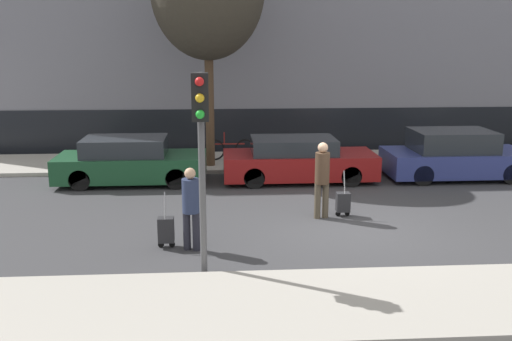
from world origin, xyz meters
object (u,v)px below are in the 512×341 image
at_px(trolley_left, 166,230).
at_px(pedestrian_right, 322,175).
at_px(pedestrian_left, 191,204).
at_px(trolley_right, 343,202).
at_px(parked_car_0, 130,162).
at_px(parked_car_2, 455,156).
at_px(traffic_light, 201,134).
at_px(parked_bicycle, 230,149).
at_px(parked_car_1, 298,160).

distance_m(trolley_left, pedestrian_right, 3.95).
bearing_deg(pedestrian_left, trolley_right, 48.18).
relative_size(parked_car_0, parked_car_2, 1.01).
distance_m(trolley_left, traffic_light, 2.75).
bearing_deg(trolley_left, pedestrian_right, 26.41).
relative_size(trolley_left, pedestrian_right, 0.65).
xyz_separation_m(pedestrian_right, trolley_right, (0.54, 0.11, -0.69)).
bearing_deg(parked_bicycle, parked_car_0, -140.11).
distance_m(parked_car_2, pedestrian_left, 9.54).
bearing_deg(parked_bicycle, pedestrian_left, -96.63).
xyz_separation_m(trolley_right, traffic_light, (-3.23, -3.29, 2.22)).
bearing_deg(traffic_light, trolley_right, 45.52).
bearing_deg(trolley_left, parked_bicycle, 79.54).
bearing_deg(pedestrian_left, traffic_light, -59.72).
bearing_deg(parked_car_2, pedestrian_left, -143.94).
distance_m(parked_car_2, pedestrian_right, 6.03).
bearing_deg(pedestrian_left, parked_car_0, 128.18).
distance_m(parked_car_2, trolley_left, 9.87).
height_order(parked_car_0, parked_bicycle, parked_car_0).
bearing_deg(traffic_light, trolley_left, 118.60).
xyz_separation_m(trolley_right, parked_bicycle, (-2.56, 6.07, 0.14)).
bearing_deg(parked_car_0, parked_car_1, -0.59).
relative_size(parked_car_1, trolley_left, 3.82).
distance_m(trolley_right, traffic_light, 5.12).
bearing_deg(trolley_right, traffic_light, -134.48).
distance_m(parked_car_1, pedestrian_right, 3.68).
relative_size(parked_car_2, traffic_light, 1.18).
bearing_deg(parked_car_1, trolley_left, -122.46).
bearing_deg(parked_bicycle, traffic_light, -94.08).
height_order(trolley_left, trolley_right, trolley_left).
bearing_deg(pedestrian_right, parked_bicycle, -83.05).
height_order(pedestrian_right, traffic_light, traffic_light).
distance_m(parked_car_1, parked_car_2, 4.80).
relative_size(parked_car_0, pedestrian_right, 2.37).
distance_m(trolley_left, trolley_right, 4.43).
bearing_deg(traffic_light, parked_bicycle, 85.92).
relative_size(pedestrian_right, trolley_right, 1.62).
bearing_deg(trolley_left, trolley_right, 24.53).
xyz_separation_m(pedestrian_right, parked_bicycle, (-2.03, 6.18, -0.55)).
distance_m(parked_car_1, traffic_light, 7.58).
height_order(parked_car_1, pedestrian_right, pedestrian_right).
xyz_separation_m(parked_car_0, traffic_light, (2.29, -6.89, 1.93)).
bearing_deg(pedestrian_right, parked_car_2, -153.17).
relative_size(parked_car_0, parked_bicycle, 2.43).
height_order(trolley_right, traffic_light, traffic_light).
bearing_deg(parked_car_1, pedestrian_right, -89.04).
distance_m(parked_car_0, traffic_light, 7.52).
bearing_deg(parked_bicycle, parked_car_2, -20.07).
xyz_separation_m(trolley_left, pedestrian_right, (3.49, 1.73, 0.67)).
height_order(parked_car_0, parked_car_2, parked_car_2).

